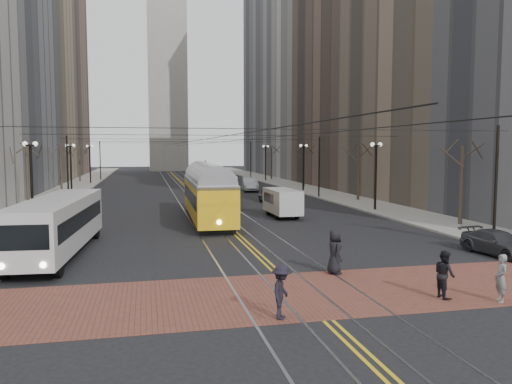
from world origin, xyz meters
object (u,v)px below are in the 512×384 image
clock_tower (166,19)px  pedestrian_a (335,252)px  cargo_van (282,203)px  pedestrian_d (282,292)px  streetcar (207,199)px  sedan_grey (270,196)px  pedestrian_c (444,274)px  rear_bus (222,189)px  sedan_silver (250,184)px  transit_bus (58,227)px  pedestrian_b (501,278)px  sedan_parked (498,243)px

clock_tower → pedestrian_a: bearing=-88.7°
cargo_van → pedestrian_d: bearing=-106.8°
streetcar → sedan_grey: 13.11m
pedestrian_c → sedan_grey: bearing=-0.8°
clock_tower → streetcar: 93.11m
cargo_van → pedestrian_d: 23.44m
cargo_van → pedestrian_a: bearing=-99.5°
streetcar → rear_bus: size_ratio=1.28×
cargo_van → sedan_silver: bearing=83.0°
transit_bus → pedestrian_d: (8.43, -11.51, -0.57)m
rear_bus → pedestrian_d: size_ratio=6.40×
pedestrian_d → pedestrian_a: bearing=-8.1°
streetcar → pedestrian_c: bearing=-72.9°
pedestrian_a → sedan_silver: bearing=-10.6°
sedan_silver → pedestrian_c: size_ratio=3.00×
streetcar → pedestrian_a: (3.39, -16.95, -0.68)m
cargo_van → sedan_grey: size_ratio=1.18×
transit_bus → pedestrian_a: transit_bus is taller
pedestrian_b → sedan_grey: bearing=-165.6°
sedan_silver → sedan_parked: size_ratio=1.22×
cargo_van → sedan_parked: cargo_van is taller
streetcar → rear_bus: bearing=77.2°
sedan_grey → pedestrian_c: (-1.50, -31.80, 0.16)m
sedan_silver → pedestrian_c: pedestrian_c is taller
sedan_grey → pedestrian_d: bearing=-103.1°
sedan_silver → sedan_parked: bearing=-76.1°
cargo_van → sedan_parked: (6.90, -15.85, -0.48)m
transit_bus → pedestrian_b: size_ratio=6.81×
transit_bus → streetcar: 13.64m
transit_bus → pedestrian_a: (12.16, -6.51, -0.47)m
pedestrian_c → rear_bus: bearing=7.4°
sedan_parked → pedestrian_d: bearing=-159.3°
rear_bus → pedestrian_d: bearing=-88.1°
cargo_van → clock_tower: bearing=92.0°
streetcar → sedan_silver: streetcar is taller
sedan_grey → transit_bus: bearing=-127.2°
sedan_grey → pedestrian_a: (-4.08, -27.69, 0.26)m
sedan_parked → pedestrian_b: size_ratio=2.49×
sedan_silver → pedestrian_d: (-8.69, -46.44, 0.02)m
sedan_grey → sedan_silver: (0.88, 13.75, 0.14)m
streetcar → pedestrian_b: (7.59, -21.95, -0.79)m
pedestrian_c → pedestrian_a: bearing=34.0°
sedan_silver → pedestrian_b: size_ratio=3.05×
transit_bus → sedan_silver: bearing=68.1°
cargo_van → pedestrian_a: cargo_van is taller
rear_bus → sedan_parked: (10.00, -26.58, -0.82)m
sedan_parked → pedestrian_b: 8.54m
pedestrian_c → transit_bus: bearing=56.1°
clock_tower → pedestrian_c: 113.29m
clock_tower → sedan_silver: (7.31, -62.06, -35.11)m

